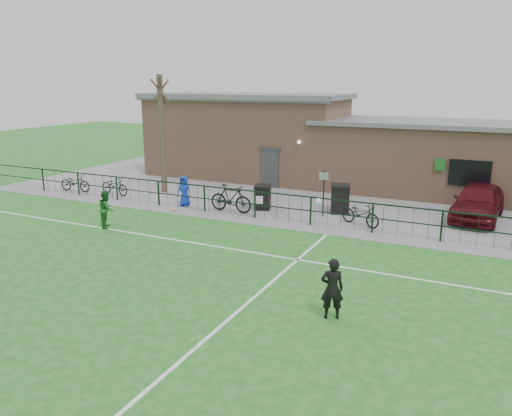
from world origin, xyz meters
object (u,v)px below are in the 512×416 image
at_px(bicycle_a, 75,182).
at_px(bicycle_d, 231,198).
at_px(wheelie_bin_left, 263,198).
at_px(wheelie_bin_right, 340,200).
at_px(bare_tree, 162,135).
at_px(bicycle_e, 360,214).
at_px(outfield_player, 107,209).
at_px(sign_post, 323,194).
at_px(ball_ground, 173,210).
at_px(car_maroon, 478,202).
at_px(bicycle_c, 115,186).
at_px(spectator_child, 184,191).

bearing_deg(bicycle_a, bicycle_d, -96.81).
height_order(wheelie_bin_left, wheelie_bin_right, wheelie_bin_right).
height_order(bare_tree, bicycle_a, bare_tree).
relative_size(wheelie_bin_right, bicycle_a, 0.64).
xyz_separation_m(wheelie_bin_right, bicycle_e, (1.33, -1.60, -0.11)).
distance_m(bicycle_d, outfield_player, 5.35).
xyz_separation_m(bicycle_a, outfield_player, (6.07, -4.34, 0.25)).
xyz_separation_m(sign_post, ball_ground, (-6.30, -2.13, -0.92)).
xyz_separation_m(car_maroon, bicycle_e, (-4.19, -3.07, -0.28)).
distance_m(wheelie_bin_right, bicycle_c, 11.49).
bearing_deg(wheelie_bin_right, bicycle_e, -68.72).
xyz_separation_m(bicycle_e, spectator_child, (-8.19, -0.37, 0.23)).
relative_size(wheelie_bin_left, bicycle_e, 0.56).
relative_size(bicycle_d, bicycle_e, 1.12).
bearing_deg(bicycle_e, bicycle_d, 117.40).
relative_size(wheelie_bin_right, bicycle_d, 0.57).
relative_size(car_maroon, bicycle_a, 2.44).
relative_size(car_maroon, outfield_player, 2.96).
bearing_deg(spectator_child, bicycle_e, -1.50).
bearing_deg(ball_ground, bicycle_d, 23.74).
relative_size(bicycle_e, outfield_player, 1.21).
height_order(wheelie_bin_left, bicycle_d, bicycle_d).
relative_size(bare_tree, spectator_child, 4.22).
height_order(car_maroon, bicycle_c, car_maroon).
distance_m(bicycle_a, bicycle_e, 15.13).
relative_size(bicycle_c, bicycle_e, 0.99).
height_order(wheelie_bin_right, spectator_child, spectator_child).
distance_m(wheelie_bin_left, spectator_child, 3.70).
relative_size(outfield_player, ball_ground, 7.71).
distance_m(bare_tree, bicycle_a, 5.33).
bearing_deg(sign_post, wheelie_bin_right, 63.04).
distance_m(wheelie_bin_right, bicycle_a, 13.92).
distance_m(bicycle_a, outfield_player, 7.47).
bearing_deg(bicycle_d, bicycle_c, 87.79).
xyz_separation_m(bare_tree, sign_post, (9.03, -1.02, -1.98)).
height_order(bare_tree, ball_ground, bare_tree).
height_order(outfield_player, ball_ground, outfield_player).
distance_m(wheelie_bin_right, bicycle_d, 4.83).
bearing_deg(wheelie_bin_left, bicycle_c, 167.47).
bearing_deg(bicycle_e, bicycle_a, 114.30).
bearing_deg(bicycle_d, bicycle_a, 90.34).
xyz_separation_m(wheelie_bin_left, wheelie_bin_right, (3.33, 0.92, 0.08)).
relative_size(bicycle_d, spectator_child, 1.44).
xyz_separation_m(car_maroon, bicycle_d, (-9.91, -3.47, -0.14)).
bearing_deg(outfield_player, bicycle_d, -72.50).
height_order(car_maroon, bicycle_a, car_maroon).
distance_m(bicycle_d, bicycle_e, 5.73).
height_order(wheelie_bin_left, bicycle_c, wheelie_bin_left).
bearing_deg(wheelie_bin_left, car_maroon, -2.07).
relative_size(bare_tree, car_maroon, 1.35).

